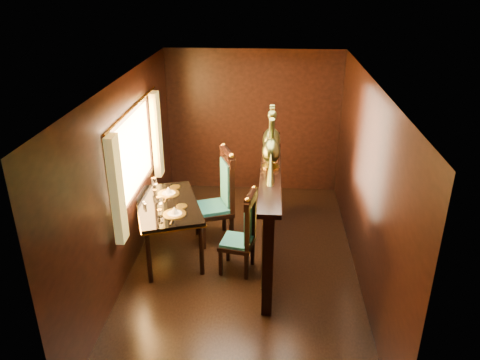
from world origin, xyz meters
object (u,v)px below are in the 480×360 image
at_px(chair_right, 222,193).
at_px(peacock_right, 272,130).
at_px(dining_table, 168,208).
at_px(chair_left, 245,231).
at_px(peacock_left, 271,140).

relative_size(chair_right, peacock_right, 1.82).
relative_size(dining_table, peacock_right, 1.96).
bearing_deg(chair_left, peacock_left, 56.80).
bearing_deg(chair_left, dining_table, 173.11).
xyz_separation_m(chair_right, peacock_left, (0.68, -0.50, 1.00)).
bearing_deg(chair_right, chair_left, -86.07).
distance_m(dining_table, chair_right, 0.84).
height_order(chair_right, peacock_right, peacock_right).
bearing_deg(chair_right, dining_table, -166.93).
height_order(chair_left, peacock_right, peacock_right).
relative_size(dining_table, chair_left, 1.30).
bearing_deg(peacock_right, peacock_left, -90.00).
bearing_deg(dining_table, peacock_right, -5.12).
height_order(chair_right, peacock_left, peacock_left).
height_order(dining_table, peacock_right, peacock_right).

